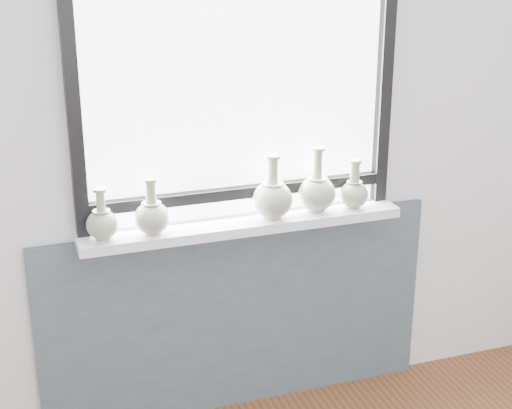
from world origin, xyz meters
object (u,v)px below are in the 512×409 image
object	(u,v)px
vase_c	(273,197)
vase_d	(317,191)
vase_b	(152,216)
vase_a	(102,222)
windowsill	(243,224)
vase_e	(354,192)

from	to	relation	value
vase_c	vase_d	distance (m)	0.20
vase_b	vase_c	bearing A→B (deg)	1.34
vase_a	windowsill	bearing A→B (deg)	1.69
vase_a	vase_c	bearing A→B (deg)	0.21
vase_a	vase_e	distance (m)	1.04
vase_d	vase_e	size ratio (longest dim) A/B	1.30
vase_a	vase_b	distance (m)	0.19
windowsill	vase_e	distance (m)	0.49
vase_d	vase_e	xyz separation A→B (m)	(0.16, -0.02, -0.02)
vase_b	vase_e	xyz separation A→B (m)	(0.85, 0.01, -0.00)
windowsill	vase_a	bearing A→B (deg)	-178.31
vase_a	vase_e	size ratio (longest dim) A/B	0.96
vase_a	vase_d	distance (m)	0.88
windowsill	vase_e	size ratio (longest dim) A/B	6.36
vase_a	vase_e	xyz separation A→B (m)	(1.04, 0.00, 0.00)
windowsill	vase_e	xyz separation A→B (m)	(0.48, -0.01, 0.09)
windowsill	vase_c	size ratio (longest dim) A/B	5.03
vase_d	vase_b	bearing A→B (deg)	-177.48
windowsill	vase_d	bearing A→B (deg)	0.86
windowsill	vase_c	bearing A→B (deg)	-6.70
vase_c	vase_d	world-z (taller)	vase_d
vase_b	vase_a	bearing A→B (deg)	177.22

